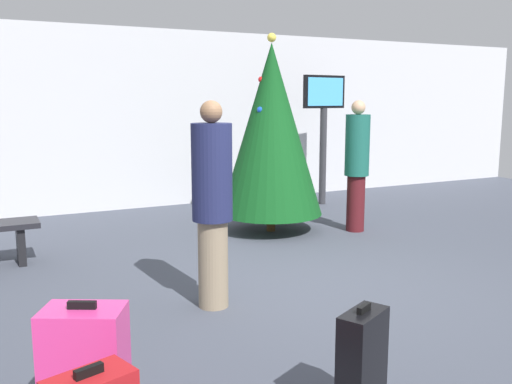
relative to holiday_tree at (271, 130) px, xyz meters
The scene contains 8 objects.
ground_plane 2.79m from the holiday_tree, 105.94° to the right, with size 16.00×16.00×0.00m, color #424754.
back_wall 2.63m from the holiday_tree, 104.65° to the left, with size 16.00×0.20×2.95m, color silver.
holiday_tree is the anchor object (origin of this frame).
flight_info_kiosk 2.24m from the holiday_tree, 38.46° to the left, with size 0.84×0.18×2.20m.
traveller_0 1.25m from the holiday_tree, 25.79° to the right, with size 0.37×0.37×1.79m.
traveller_1 2.95m from the holiday_tree, 127.91° to the right, with size 0.42×0.42×1.80m.
suitcase_1 5.09m from the holiday_tree, 129.00° to the right, with size 0.49×0.43×0.80m.
suitcase_3 4.76m from the holiday_tree, 111.58° to the right, with size 0.37×0.30×0.68m.
Camera 1 is at (-2.89, -4.36, 1.81)m, focal length 39.27 mm.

